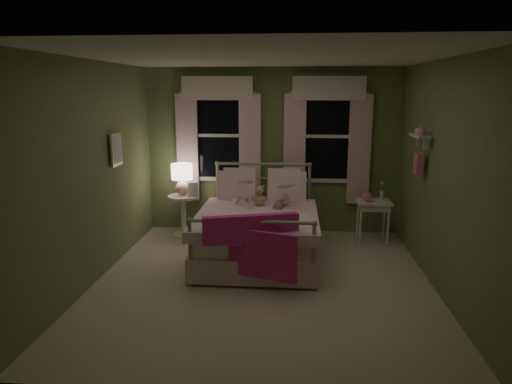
# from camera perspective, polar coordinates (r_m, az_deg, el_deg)

# --- Properties ---
(room_shell) EXTENTS (4.20, 4.20, 4.20)m
(room_shell) POSITION_cam_1_polar(r_m,az_deg,el_deg) (5.20, 0.91, 2.05)
(room_shell) COLOR beige
(room_shell) RESTS_ON ground
(bed) EXTENTS (1.58, 2.04, 1.18)m
(bed) POSITION_cam_1_polar(r_m,az_deg,el_deg) (6.23, 0.27, -4.83)
(bed) COLOR white
(bed) RESTS_ON ground
(pink_throw) EXTENTS (1.08, 0.47, 0.71)m
(pink_throw) POSITION_cam_1_polar(r_m,az_deg,el_deg) (5.18, -0.64, -5.85)
(pink_throw) COLOR #DB2B92
(pink_throw) RESTS_ON bed
(child_left) EXTENTS (0.36, 0.30, 0.83)m
(child_left) POSITION_cam_1_polar(r_m,az_deg,el_deg) (6.51, -1.88, 1.40)
(child_left) COLOR #F7D1DD
(child_left) RESTS_ON bed
(child_right) EXTENTS (0.39, 0.32, 0.74)m
(child_right) POSITION_cam_1_polar(r_m,az_deg,el_deg) (6.48, 3.04, 0.94)
(child_right) COLOR #F7D1DD
(child_right) RESTS_ON bed
(book_left) EXTENTS (0.22, 0.16, 0.26)m
(book_left) POSITION_cam_1_polar(r_m,az_deg,el_deg) (6.27, -2.15, 0.75)
(book_left) COLOR beige
(book_left) RESTS_ON child_left
(book_right) EXTENTS (0.22, 0.17, 0.26)m
(book_right) POSITION_cam_1_polar(r_m,az_deg,el_deg) (6.24, 2.97, 0.28)
(book_right) COLOR beige
(book_right) RESTS_ON child_right
(teddy_bear) EXTENTS (0.22, 0.17, 0.30)m
(teddy_bear) POSITION_cam_1_polar(r_m,az_deg,el_deg) (6.37, 0.46, -0.62)
(teddy_bear) COLOR tan
(teddy_bear) RESTS_ON bed
(nightstand_left) EXTENTS (0.46, 0.46, 0.65)m
(nightstand_left) POSITION_cam_1_polar(r_m,az_deg,el_deg) (7.23, -9.08, -2.22)
(nightstand_left) COLOR white
(nightstand_left) RESTS_ON ground
(table_lamp) EXTENTS (0.32, 0.32, 0.49)m
(table_lamp) POSITION_cam_1_polar(r_m,az_deg,el_deg) (7.11, -9.23, 1.95)
(table_lamp) COLOR pink
(table_lamp) RESTS_ON nightstand_left
(book_nightstand) EXTENTS (0.17, 0.23, 0.02)m
(book_nightstand) POSITION_cam_1_polar(r_m,az_deg,el_deg) (7.07, -8.51, -0.53)
(book_nightstand) COLOR beige
(book_nightstand) RESTS_ON nightstand_left
(nightstand_right) EXTENTS (0.50, 0.40, 0.64)m
(nightstand_right) POSITION_cam_1_polar(r_m,az_deg,el_deg) (7.01, 14.47, -1.84)
(nightstand_right) COLOR white
(nightstand_right) RESTS_ON ground
(pink_toy) EXTENTS (0.14, 0.20, 0.14)m
(pink_toy) POSITION_cam_1_polar(r_m,az_deg,el_deg) (6.95, 13.74, -0.58)
(pink_toy) COLOR pink
(pink_toy) RESTS_ON nightstand_right
(bud_vase) EXTENTS (0.06, 0.06, 0.28)m
(bud_vase) POSITION_cam_1_polar(r_m,az_deg,el_deg) (7.02, 15.48, 0.14)
(bud_vase) COLOR white
(bud_vase) RESTS_ON nightstand_right
(window_left) EXTENTS (1.34, 0.13, 1.96)m
(window_left) POSITION_cam_1_polar(r_m,az_deg,el_deg) (7.25, -4.73, 7.61)
(window_left) COLOR black
(window_left) RESTS_ON room_shell
(window_right) EXTENTS (1.34, 0.13, 1.96)m
(window_right) POSITION_cam_1_polar(r_m,az_deg,el_deg) (7.17, 8.90, 7.44)
(window_right) COLOR black
(window_right) RESTS_ON room_shell
(wall_shelf) EXTENTS (0.15, 0.50, 0.60)m
(wall_shelf) POSITION_cam_1_polar(r_m,az_deg,el_deg) (6.05, 19.73, 4.96)
(wall_shelf) COLOR white
(wall_shelf) RESTS_ON room_shell
(framed_picture) EXTENTS (0.03, 0.32, 0.42)m
(framed_picture) POSITION_cam_1_polar(r_m,az_deg,el_deg) (6.19, -17.05, 5.09)
(framed_picture) COLOR beige
(framed_picture) RESTS_ON room_shell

